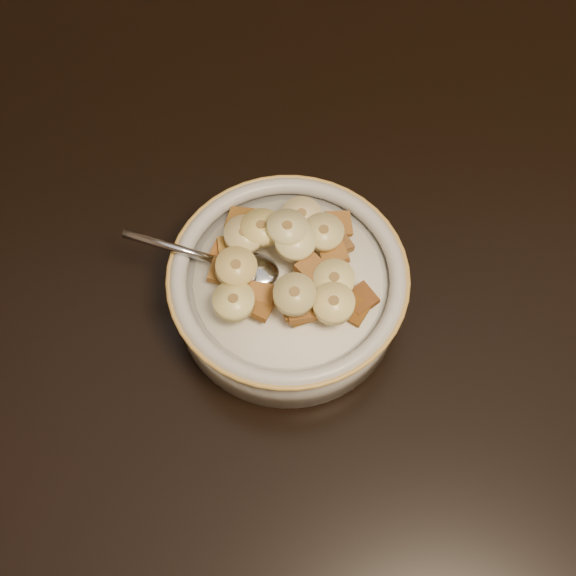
{
  "coord_description": "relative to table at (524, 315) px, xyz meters",
  "views": [
    {
      "loc": [
        -0.22,
        -0.27,
        1.33
      ],
      "look_at": [
        -0.2,
        0.02,
        0.78
      ],
      "focal_mm": 50.0,
      "sensor_mm": 36.0,
      "label": 1
    }
  ],
  "objects": [
    {
      "name": "cereal_square_10",
      "position": [
        -0.24,
        0.04,
        0.07
      ],
      "size": [
        0.03,
        0.03,
        0.01
      ],
      "primitive_type": "cube",
      "rotation": [
        -0.07,
        -0.14,
        1.1
      ],
      "color": "brown",
      "rests_on": "milk"
    },
    {
      "name": "cereal_square_4",
      "position": [
        -0.16,
        -0.01,
        0.07
      ],
      "size": [
        0.02,
        0.02,
        0.01
      ],
      "primitive_type": "cube",
      "rotation": [
        0.17,
        0.16,
        0.01
      ],
      "color": "olive",
      "rests_on": "milk"
    },
    {
      "name": "cereal_square_3",
      "position": [
        -0.19,
        -0.02,
        0.08
      ],
      "size": [
        0.02,
        0.02,
        0.01
      ],
      "primitive_type": "cube",
      "rotation": [
        0.08,
        0.13,
        1.72
      ],
      "color": "brown",
      "rests_on": "milk"
    },
    {
      "name": "cereal_square_0",
      "position": [
        -0.23,
        0.0,
        0.08
      ],
      "size": [
        0.03,
        0.03,
        0.01
      ],
      "primitive_type": "cube",
      "rotation": [
        -0.02,
        0.09,
        0.5
      ],
      "color": "brown",
      "rests_on": "milk"
    },
    {
      "name": "cereal_square_9",
      "position": [
        -0.22,
        -0.0,
        0.08
      ],
      "size": [
        0.02,
        0.02,
        0.01
      ],
      "primitive_type": "cube",
      "rotation": [
        -0.24,
        -0.09,
        2.93
      ],
      "color": "brown",
      "rests_on": "milk"
    },
    {
      "name": "cereal_square_19",
      "position": [
        -0.19,
        -0.02,
        0.07
      ],
      "size": [
        0.02,
        0.02,
        0.01
      ],
      "primitive_type": "cube",
      "rotation": [
        -0.1,
        -0.03,
        1.79
      ],
      "color": "brown",
      "rests_on": "milk"
    },
    {
      "name": "banana_slice_5",
      "position": [
        -0.19,
        -0.01,
        0.09
      ],
      "size": [
        0.04,
        0.04,
        0.01
      ],
      "primitive_type": "cylinder",
      "rotation": [
        0.05,
        -0.09,
        0.88
      ],
      "color": "#CBC070",
      "rests_on": "milk"
    },
    {
      "name": "cereal_square_8",
      "position": [
        -0.19,
        0.04,
        0.08
      ],
      "size": [
        0.03,
        0.03,
        0.01
      ],
      "primitive_type": "cube",
      "rotation": [
        -0.16,
        0.07,
        2.24
      ],
      "color": "brown",
      "rests_on": "milk"
    },
    {
      "name": "cereal_square_15",
      "position": [
        -0.16,
        0.04,
        0.07
      ],
      "size": [
        0.03,
        0.03,
        0.01
      ],
      "primitive_type": "cube",
      "rotation": [
        0.14,
        0.1,
        1.98
      ],
      "color": "olive",
      "rests_on": "milk"
    },
    {
      "name": "cereal_square_6",
      "position": [
        -0.23,
        0.07,
        0.07
      ],
      "size": [
        0.03,
        0.03,
        0.01
      ],
      "primitive_type": "cube",
      "rotation": [
        -0.23,
        0.04,
        1.22
      ],
      "color": "brown",
      "rests_on": "milk"
    },
    {
      "name": "banana_slice_9",
      "position": [
        -0.18,
        0.06,
        0.08
      ],
      "size": [
        0.04,
        0.04,
        0.01
      ],
      "primitive_type": "cylinder",
      "rotation": [
        -0.02,
        -0.09,
        1.92
      ],
      "color": "#D7C57D",
      "rests_on": "milk"
    },
    {
      "name": "floor",
      "position": [
        0.0,
        0.0,
        -0.78
      ],
      "size": [
        4.0,
        4.5,
        0.1
      ],
      "primitive_type": "cube",
      "color": "#422816",
      "rests_on": "ground"
    },
    {
      "name": "banana_slice_0",
      "position": [
        -0.16,
        0.0,
        0.09
      ],
      "size": [
        0.04,
        0.04,
        0.01
      ],
      "primitive_type": "cylinder",
      "rotation": [
        -0.05,
        0.02,
        2.53
      ],
      "color": "beige",
      "rests_on": "milk"
    },
    {
      "name": "banana_slice_7",
      "position": [
        -0.23,
        0.04,
        0.09
      ],
      "size": [
        0.03,
        0.03,
        0.01
      ],
      "primitive_type": "cylinder",
      "rotation": [
        0.03,
        0.02,
        0.05
      ],
      "color": "beige",
      "rests_on": "milk"
    },
    {
      "name": "banana_slice_2",
      "position": [
        -0.19,
        0.04,
        0.09
      ],
      "size": [
        0.03,
        0.03,
        0.01
      ],
      "primitive_type": "cylinder",
      "rotation": [
        0.09,
        0.07,
        1.61
      ],
      "color": "#F2E397",
      "rests_on": "milk"
    },
    {
      "name": "banana_slice_1",
      "position": [
        -0.24,
        -0.01,
        0.08
      ],
      "size": [
        0.04,
        0.04,
        0.01
      ],
      "primitive_type": "cylinder",
      "rotation": [
        -0.1,
        0.01,
        0.31
      ],
      "color": "#FFF28C",
      "rests_on": "milk"
    },
    {
      "name": "milk",
      "position": [
        -0.2,
        0.02,
        0.06
      ],
      "size": [
        0.15,
        0.15,
        0.0
      ],
      "primitive_type": "cylinder",
      "color": "white",
      "rests_on": "cereal_bowl"
    },
    {
      "name": "cereal_square_7",
      "position": [
        -0.18,
        0.05,
        0.08
      ],
      "size": [
        0.02,
        0.02,
        0.01
      ],
      "primitive_type": "cube",
      "rotation": [
        0.11,
        0.16,
        1.36
      ],
      "color": "#966129",
      "rests_on": "milk"
    },
    {
      "name": "cereal_square_20",
      "position": [
        -0.24,
        0.04,
        0.07
      ],
      "size": [
        0.02,
        0.02,
        0.01
      ],
      "primitive_type": "cube",
      "rotation": [
        0.12,
        -0.18,
        1.6
      ],
      "color": "olive",
      "rests_on": "milk"
    },
    {
      "name": "banana_slice_10",
      "position": [
        -0.23,
        0.02,
        0.09
      ],
      "size": [
        0.04,
        0.04,
        0.01
      ],
      "primitive_type": "cylinder",
      "rotation": [
        -0.04,
        -0.12,
        2.82
      ],
      "color": "tan",
      "rests_on": "milk"
    },
    {
      "name": "cereal_bowl",
      "position": [
        -0.2,
        0.02,
        0.04
      ],
      "size": [
        0.18,
        0.18,
        0.04
      ],
      "primitive_type": "cylinder",
      "color": "beige",
      "rests_on": "table"
    },
    {
      "name": "banana_slice_8",
      "position": [
        -0.17,
        -0.02,
        0.09
      ],
      "size": [
        0.04,
        0.04,
        0.01
      ],
      "primitive_type": "cylinder",
      "rotation": [
        -0.0,
        -0.04,
        1.37
      ],
      "color": "#F6E178",
      "rests_on": "milk"
    },
    {
      "name": "cereal_square_12",
      "position": [
        -0.25,
        0.02,
        0.07
      ],
      "size": [
        0.03,
        0.03,
        0.01
      ],
      "primitive_type": "cube",
      "rotation": [
        0.07,
        -0.14,
        2.84
      ],
      "color": "brown",
      "rests_on": "milk"
    },
    {
      "name": "cereal_square_16",
      "position": [
        -0.15,
        -0.02,
        0.07
      ],
      "size": [
        0.03,
        0.03,
        0.01
      ],
      "primitive_type": "cube",
      "rotation": [
        -0.18,
        -0.07,
        2.5
      ],
      "color": "brown",
      "rests_on": "milk"
    },
    {
      "name": "cereal_square_2",
      "position": [
        -0.16,
        0.03,
        0.08
      ],
      "size": [
        0.02,
        0.02,
        0.01
      ],
      "primitive_type": "cube",
      "rotation": [
        -0.15,
        0.14,
        1.75
      ],
      "color": "olive",
      "rests_on": "milk"
    },
    {
      "name": "cereal_square_1",
      "position": [
        -0.22,
        0.06,
        0.07
      ],
      "size": [
        0.03,
        0.03,
        0.01
      ],
      "primitive_type": "cube",
      "rotation": [
        0.21,
        -0.14,
        2.61
      ],
      "color": "brown",
      "rests_on": "milk"
    },
    {
      "name": "banana_slice_6",
      "position": [
        -0.17,
        0.04,
        0.08
      ],
      "size": [
        0.04,
        0.04,
        0.01
      ],
      "primitive_type": "cylinder",
      "rotation": [
        0.05,
        -0.07,
        2.35
      ],
      "color": "#F7E1A5",
      "rests_on": "milk"
    },
    {
      "name": "table",
      "position": [
        0.0,
        0.0,
        0.0
      ],
      "size": [
        1.41,
        0.91,
        0.04
      ],
      "primitive_type": "cube",
      "rotation": [
        0.0,
        0.0,
        0.01
      ],
      "color": "black",
      "rests_on": "floor"
    },
    {
      "name": "cereal_square_17",
      "position": [
        -0.18,
        0.01,
        0.08
      ],
      "size": [
        0.03,
        0.03,
        0.01
      ],
      "primitive_type": "cube",
      "rotation": [
        0.13,
        -0.02,
        2.24
      ],
      "color": "brown",
      "rests_on": "milk"
    },
    {
      "name": "banana_slice_3",
      "position": [
        -0.19,
        0.03,
        0.09
      ],
      "size": [
        0.04,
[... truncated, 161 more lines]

